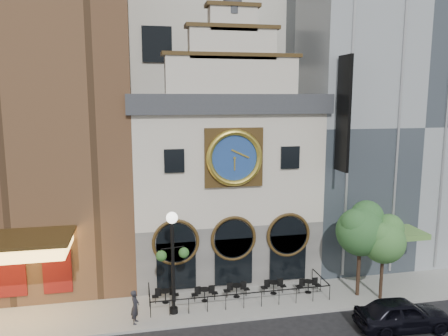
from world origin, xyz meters
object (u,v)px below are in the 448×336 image
pedestrian (135,307)px  bistro_1 (205,294)px  bistro_3 (274,287)px  tree_right (384,238)px  car_right (402,314)px  tree_left (361,227)px  bistro_0 (165,295)px  bistro_4 (308,286)px  bistro_2 (237,290)px  lamppost (173,251)px

pedestrian → bistro_1: bearing=-55.2°
bistro_3 → tree_right: tree_right is taller
car_right → tree_left: bearing=9.4°
bistro_0 → tree_right: 13.38m
bistro_0 → tree_left: 12.35m
bistro_3 → tree_right: 7.25m
bistro_4 → tree_right: bearing=-21.0°
bistro_2 → bistro_0: bearing=178.4°
car_right → tree_left: (-0.39, 3.95, 3.58)m
bistro_3 → car_right: car_right is taller
car_right → tree_left: size_ratio=0.85×
pedestrian → lamppost: size_ratio=0.32×
bistro_3 → bistro_0: bearing=178.8°
bistro_3 → pedestrian: 8.60m
bistro_1 → pedestrian: size_ratio=0.85×
lamppost → tree_right: size_ratio=1.14×
bistro_0 → bistro_1: bearing=-6.3°
bistro_2 → bistro_4: size_ratio=1.00×
bistro_0 → tree_left: tree_left is taller
pedestrian → lamppost: lamppost is taller
bistro_1 → tree_right: tree_right is taller
bistro_2 → bistro_3: same height
bistro_0 → tree_left: size_ratio=0.27×
bistro_4 → lamppost: size_ratio=0.27×
bistro_1 → bistro_4: bearing=-1.6°
lamppost → tree_right: bearing=-13.5°
bistro_1 → car_right: size_ratio=0.32×
bistro_4 → tree_left: 4.86m
bistro_2 → lamppost: bearing=-162.8°
car_right → lamppost: (-11.71, 3.91, 2.93)m
bistro_4 → car_right: 5.83m
bistro_1 → tree_right: bearing=-9.4°
car_right → lamppost: lamppost is taller
bistro_3 → car_right: bearing=-43.2°
bistro_0 → bistro_4: 8.80m
bistro_0 → car_right: 13.16m
bistro_2 → bistro_3: 2.34m
bistro_2 → lamppost: lamppost is taller
bistro_4 → lamppost: bearing=-173.9°
bistro_4 → car_right: size_ratio=0.32×
bistro_0 → bistro_3: (6.63, -0.14, 0.00)m
tree_left → tree_right: tree_left is taller
pedestrian → tree_left: 13.86m
bistro_4 → tree_left: (2.89, -0.86, 3.82)m
car_right → bistro_4: bearing=38.0°
bistro_2 → bistro_1: bearing=-176.2°
lamppost → bistro_1: bearing=18.6°
pedestrian → car_right: bearing=-91.9°
bistro_3 → tree_left: size_ratio=0.27×
bistro_1 → tree_left: (9.37, -1.05, 3.82)m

